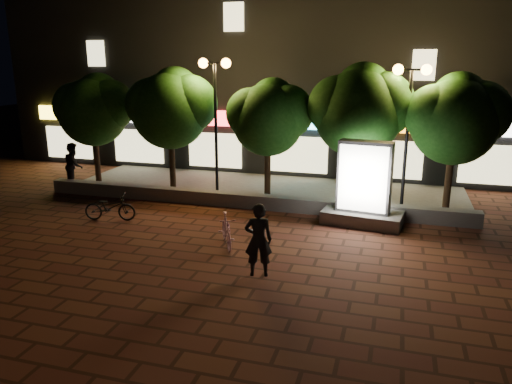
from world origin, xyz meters
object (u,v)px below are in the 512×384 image
at_px(tree_far_right, 457,116).
at_px(pedestrian, 74,165).
at_px(tree_far_left, 95,108).
at_px(rider, 258,240).
at_px(tree_mid, 270,115).
at_px(ad_kiosk, 364,191).
at_px(scooter_pink, 226,231).
at_px(scooter_parked, 110,207).
at_px(street_lamp_left, 215,92).
at_px(tree_left, 172,106).
at_px(street_lamp_right, 410,100).
at_px(tree_right, 360,108).

distance_m(tree_far_right, pedestrian, 14.77).
relative_size(tree_far_left, pedestrian, 2.48).
bearing_deg(tree_far_left, rider, -37.46).
bearing_deg(tree_mid, ad_kiosk, -30.27).
relative_size(ad_kiosk, scooter_pink, 1.72).
relative_size(tree_far_right, scooter_parked, 2.77).
distance_m(tree_mid, rider, 7.46).
bearing_deg(street_lamp_left, tree_left, 172.30).
xyz_separation_m(tree_far_right, rider, (-4.95, -6.93, -2.44)).
xyz_separation_m(tree_left, street_lamp_right, (8.95, -0.26, 0.45)).
relative_size(tree_mid, tree_far_right, 0.95).
distance_m(tree_left, scooter_pink, 7.36).
distance_m(scooter_parked, pedestrian, 4.89).
distance_m(street_lamp_right, scooter_parked, 10.69).
bearing_deg(tree_far_left, street_lamp_right, -1.21).
xyz_separation_m(street_lamp_left, pedestrian, (-6.00, -0.70, -3.01)).
bearing_deg(tree_left, street_lamp_right, -1.68).
xyz_separation_m(tree_far_right, scooter_parked, (-10.89, -4.16, -2.92)).
relative_size(tree_far_left, tree_mid, 1.03).
xyz_separation_m(tree_right, pedestrian, (-11.36, -0.96, -2.55)).
xyz_separation_m(street_lamp_left, scooter_pink, (2.19, -5.05, -3.55)).
distance_m(tree_right, ad_kiosk, 3.31).
relative_size(tree_far_right, rider, 2.55).
height_order(street_lamp_right, scooter_pink, street_lamp_right).
xyz_separation_m(tree_far_right, street_lamp_left, (-8.55, -0.26, 0.66)).
bearing_deg(street_lamp_right, tree_far_right, 9.61).
bearing_deg(ad_kiosk, street_lamp_right, 57.27).
relative_size(tree_far_left, rider, 2.48).
xyz_separation_m(street_lamp_left, ad_kiosk, (5.77, -1.91, -2.92)).
height_order(tree_mid, street_lamp_right, street_lamp_right).
distance_m(ad_kiosk, scooter_pink, 4.81).
xyz_separation_m(tree_right, street_lamp_right, (1.64, -0.26, 0.33)).
bearing_deg(tree_far_right, street_lamp_left, -178.24).
relative_size(street_lamp_left, rider, 2.78).
bearing_deg(scooter_pink, street_lamp_left, 85.66).
xyz_separation_m(scooter_pink, pedestrian, (-8.19, 4.35, 0.54)).
xyz_separation_m(ad_kiosk, rider, (-2.17, -4.76, -0.17)).
xyz_separation_m(rider, scooter_parked, (-5.94, 2.78, -0.48)).
xyz_separation_m(tree_left, street_lamp_left, (1.95, -0.26, 0.58)).
bearing_deg(tree_right, scooter_pink, -120.80).
xyz_separation_m(tree_mid, scooter_pink, (0.14, -5.31, -2.74)).
relative_size(tree_far_left, tree_left, 0.95).
bearing_deg(tree_left, tree_far_right, -0.00).
distance_m(tree_mid, scooter_parked, 6.65).
distance_m(tree_left, tree_mid, 4.00).
xyz_separation_m(tree_mid, tree_right, (3.31, 0.00, 0.35)).
xyz_separation_m(street_lamp_right, rider, (-3.40, -6.67, -2.96)).
xyz_separation_m(tree_left, scooter_pink, (4.13, -5.31, -2.97)).
bearing_deg(street_lamp_right, tree_right, 170.90).
height_order(tree_left, ad_kiosk, tree_left).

